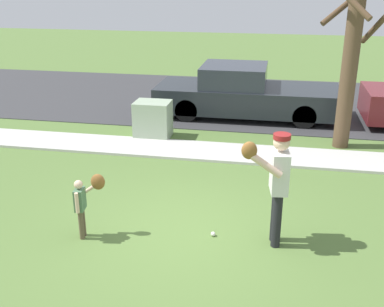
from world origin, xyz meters
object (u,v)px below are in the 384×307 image
(person_adult, at_px, (276,178))
(baseball, at_px, (213,234))
(street_tree_near, at_px, (352,47))
(parked_pickup_dark, at_px, (244,94))
(person_child, at_px, (85,198))
(utility_cabinet, at_px, (153,120))

(person_adult, xyz_separation_m, baseball, (-0.93, 0.04, -1.07))
(street_tree_near, bearing_deg, baseball, -117.44)
(street_tree_near, xyz_separation_m, parked_pickup_dark, (-2.53, 2.13, -1.70))
(person_adult, bearing_deg, parked_pickup_dark, -89.00)
(person_child, distance_m, parked_pickup_dark, 7.41)
(parked_pickup_dark, bearing_deg, street_tree_near, -40.15)
(utility_cabinet, relative_size, street_tree_near, 0.21)
(utility_cabinet, distance_m, street_tree_near, 5.02)
(person_adult, xyz_separation_m, street_tree_near, (1.51, 4.72, 1.26))
(person_child, relative_size, street_tree_near, 0.23)
(person_adult, bearing_deg, utility_cabinet, -62.96)
(parked_pickup_dark, bearing_deg, utility_cabinet, -132.64)
(parked_pickup_dark, bearing_deg, person_adult, -81.52)
(baseball, bearing_deg, street_tree_near, 62.56)
(baseball, distance_m, parked_pickup_dark, 6.85)
(utility_cabinet, xyz_separation_m, street_tree_near, (4.64, 0.16, 1.91))
(person_child, xyz_separation_m, utility_cabinet, (-0.26, 4.88, -0.21))
(baseball, bearing_deg, person_child, -169.57)
(person_adult, height_order, parked_pickup_dark, person_adult)
(person_adult, distance_m, street_tree_near, 5.11)
(street_tree_near, height_order, parked_pickup_dark, street_tree_near)
(person_child, height_order, baseball, person_child)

